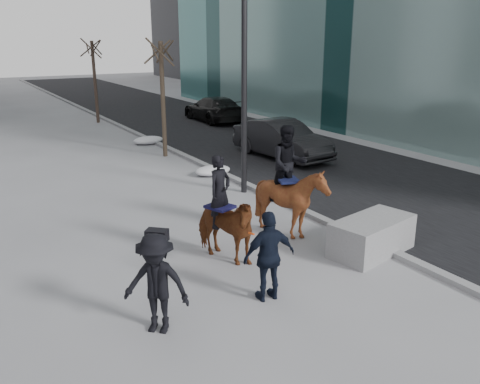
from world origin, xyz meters
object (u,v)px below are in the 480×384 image
mounted_left (223,223)px  mounted_right (290,194)px  planter (372,236)px  car_near (282,139)px

mounted_left → mounted_right: mounted_right is taller
planter → car_near: bearing=67.2°
car_near → mounted_right: 8.58m
car_near → planter: bearing=-118.1°
mounted_left → mounted_right: bearing=11.0°
planter → mounted_left: 3.45m
planter → mounted_left: size_ratio=0.87×
planter → car_near: (3.75, 8.92, 0.36)m
planter → mounted_right: 2.18m
car_near → mounted_right: bearing=-129.1°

